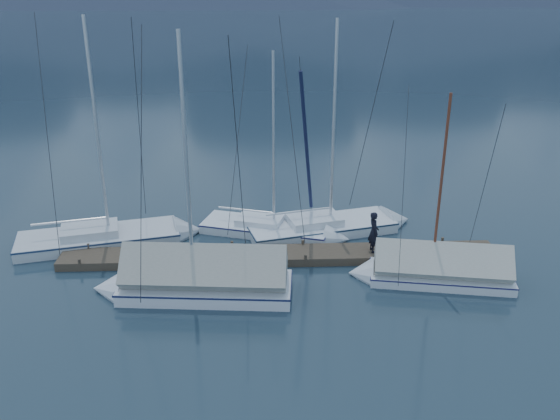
% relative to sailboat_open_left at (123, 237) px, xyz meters
% --- Properties ---
extents(ground, '(1000.00, 1000.00, 0.00)m').
position_rel_sailboat_open_left_xyz_m(ground, '(6.87, -4.09, -0.18)').
color(ground, '#15232F').
rests_on(ground, ground).
extents(dock, '(18.00, 1.50, 0.54)m').
position_rel_sailboat_open_left_xyz_m(dock, '(6.87, -2.09, -0.08)').
color(dock, '#382D23').
rests_on(dock, ground).
extents(mooring_posts, '(15.12, 1.52, 0.35)m').
position_rel_sailboat_open_left_xyz_m(mooring_posts, '(6.37, -2.09, 0.17)').
color(mooring_posts, '#382D23').
rests_on(mooring_posts, ground).
extents(sailboat_open_left, '(8.26, 4.07, 10.52)m').
position_rel_sailboat_open_left_xyz_m(sailboat_open_left, '(0.00, 0.00, 0.00)').
color(sailboat_open_left, silver).
rests_on(sailboat_open_left, ground).
extents(sailboat_open_mid, '(7.01, 3.89, 8.93)m').
position_rel_sailboat_open_left_xyz_m(sailboat_open_mid, '(7.16, 0.37, -0.03)').
color(sailboat_open_mid, silver).
rests_on(sailboat_open_mid, ground).
extents(sailboat_open_right, '(8.08, 4.06, 10.29)m').
position_rel_sailboat_open_left_xyz_m(sailboat_open_right, '(9.82, 0.79, -0.00)').
color(sailboat_open_right, silver).
rests_on(sailboat_open_right, ground).
extents(sailboat_covered_near, '(6.43, 3.04, 8.05)m').
position_rel_sailboat_open_left_xyz_m(sailboat_covered_near, '(12.49, -4.13, 0.22)').
color(sailboat_covered_near, silver).
rests_on(sailboat_covered_near, ground).
extents(sailboat_covered_far, '(7.56, 3.15, 10.37)m').
position_rel_sailboat_open_left_xyz_m(sailboat_covered_far, '(3.44, -4.77, 0.32)').
color(sailboat_covered_far, silver).
rests_on(sailboat_covered_far, ground).
extents(person, '(0.49, 0.68, 1.73)m').
position_rel_sailboat_open_left_xyz_m(person, '(10.70, -2.18, 1.02)').
color(person, black).
rests_on(person, dock).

